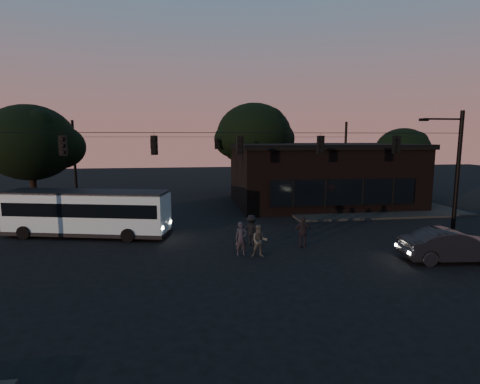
{
  "coord_description": "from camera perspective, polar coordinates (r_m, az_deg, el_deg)",
  "views": [
    {
      "loc": [
        -2.84,
        -15.99,
        5.95
      ],
      "look_at": [
        0.0,
        4.0,
        3.0
      ],
      "focal_mm": 28.0,
      "sensor_mm": 36.0,
      "label": 1
    }
  ],
  "objects": [
    {
      "name": "ground",
      "position": [
        17.29,
        1.91,
        -11.81
      ],
      "size": [
        120.0,
        120.0,
        0.0
      ],
      "primitive_type": "plane",
      "color": "black",
      "rests_on": "ground"
    },
    {
      "name": "sidewalk_far_right",
      "position": [
        33.97,
        17.97,
        -2.06
      ],
      "size": [
        14.0,
        10.0,
        0.15
      ],
      "primitive_type": "cube",
      "color": "black",
      "rests_on": "ground"
    },
    {
      "name": "sidewalk_far_left",
      "position": [
        32.53,
        -28.04,
        -3.08
      ],
      "size": [
        14.0,
        10.0,
        0.15
      ],
      "primitive_type": "cube",
      "color": "black",
      "rests_on": "ground"
    },
    {
      "name": "building",
      "position": [
        34.24,
        12.2,
        2.69
      ],
      "size": [
        15.4,
        10.41,
        5.4
      ],
      "color": "black",
      "rests_on": "ground"
    },
    {
      "name": "tree_behind",
      "position": [
        38.6,
        2.14,
        8.66
      ],
      "size": [
        7.6,
        7.6,
        9.43
      ],
      "color": "black",
      "rests_on": "ground"
    },
    {
      "name": "tree_right",
      "position": [
        39.89,
        23.54,
        5.74
      ],
      "size": [
        5.2,
        5.2,
        6.86
      ],
      "color": "black",
      "rests_on": "ground"
    },
    {
      "name": "tree_left",
      "position": [
        31.06,
        -29.35,
        6.55
      ],
      "size": [
        6.4,
        6.4,
        8.3
      ],
      "color": "black",
      "rests_on": "ground"
    },
    {
      "name": "signal_rig_near",
      "position": [
        20.24,
        0.0,
        4.06
      ],
      "size": [
        26.24,
        0.3,
        7.5
      ],
      "color": "black",
      "rests_on": "ground"
    },
    {
      "name": "signal_rig_far",
      "position": [
        36.14,
        -3.59,
        5.53
      ],
      "size": [
        26.24,
        0.3,
        7.5
      ],
      "color": "black",
      "rests_on": "ground"
    },
    {
      "name": "bus",
      "position": [
        24.42,
        -22.24,
        -2.68
      ],
      "size": [
        10.11,
        4.52,
        2.77
      ],
      "rotation": [
        0.0,
        0.0,
        -0.24
      ],
      "color": "#A0BFCC",
      "rests_on": "ground"
    },
    {
      "name": "car",
      "position": [
        20.9,
        29.53,
        -7.11
      ],
      "size": [
        4.88,
        2.09,
        1.57
      ],
      "primitive_type": "imported",
      "rotation": [
        0.0,
        0.0,
        1.48
      ],
      "color": "black",
      "rests_on": "ground"
    },
    {
      "name": "pedestrian_a",
      "position": [
        19.17,
        0.18,
        -7.1
      ],
      "size": [
        0.65,
        0.45,
        1.71
      ],
      "primitive_type": "imported",
      "rotation": [
        0.0,
        0.0,
        0.06
      ],
      "color": "black",
      "rests_on": "ground"
    },
    {
      "name": "pedestrian_b",
      "position": [
        18.89,
        2.98,
        -7.45
      ],
      "size": [
        0.87,
        0.71,
        1.65
      ],
      "primitive_type": "imported",
      "rotation": [
        0.0,
        0.0,
        -0.12
      ],
      "color": "#3D3D37",
      "rests_on": "ground"
    },
    {
      "name": "pedestrian_c",
      "position": [
        20.74,
        9.59,
        -6.01
      ],
      "size": [
        1.04,
        0.5,
        1.73
      ],
      "primitive_type": "imported",
      "rotation": [
        0.0,
        0.0,
        3.06
      ],
      "color": "black",
      "rests_on": "ground"
    },
    {
      "name": "pedestrian_d",
      "position": [
        20.89,
        1.76,
        -5.81
      ],
      "size": [
        1.23,
        0.9,
        1.71
      ],
      "primitive_type": "imported",
      "rotation": [
        0.0,
        0.0,
        2.88
      ],
      "color": "black",
      "rests_on": "ground"
    }
  ]
}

